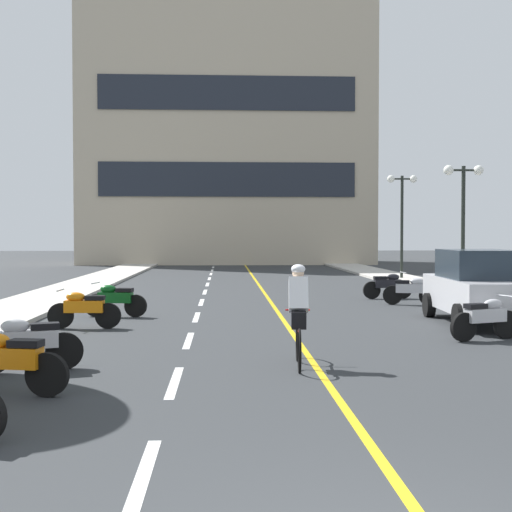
# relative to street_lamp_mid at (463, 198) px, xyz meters

# --- Properties ---
(ground_plane) EXTENTS (140.00, 140.00, 0.00)m
(ground_plane) POSITION_rel_street_lamp_mid_xyz_m (-7.37, 0.78, -3.52)
(ground_plane) COLOR #2D3033
(curb_left) EXTENTS (2.40, 72.00, 0.12)m
(curb_left) POSITION_rel_street_lamp_mid_xyz_m (-14.57, 3.78, -3.46)
(curb_left) COLOR #B7B2A8
(curb_left) RESTS_ON ground
(curb_right) EXTENTS (2.40, 72.00, 0.12)m
(curb_right) POSITION_rel_street_lamp_mid_xyz_m (-0.17, 3.78, -3.46)
(curb_right) COLOR #B7B2A8
(curb_right) RESTS_ON ground
(lane_dash_0) EXTENTS (0.14, 2.20, 0.01)m
(lane_dash_0) POSITION_rel_street_lamp_mid_xyz_m (-9.37, -18.22, -3.52)
(lane_dash_0) COLOR silver
(lane_dash_0) RESTS_ON ground
(lane_dash_1) EXTENTS (0.14, 2.20, 0.01)m
(lane_dash_1) POSITION_rel_street_lamp_mid_xyz_m (-9.37, -14.22, -3.52)
(lane_dash_1) COLOR silver
(lane_dash_1) RESTS_ON ground
(lane_dash_2) EXTENTS (0.14, 2.20, 0.01)m
(lane_dash_2) POSITION_rel_street_lamp_mid_xyz_m (-9.37, -10.22, -3.52)
(lane_dash_2) COLOR silver
(lane_dash_2) RESTS_ON ground
(lane_dash_3) EXTENTS (0.14, 2.20, 0.01)m
(lane_dash_3) POSITION_rel_street_lamp_mid_xyz_m (-9.37, -6.22, -3.52)
(lane_dash_3) COLOR silver
(lane_dash_3) RESTS_ON ground
(lane_dash_4) EXTENTS (0.14, 2.20, 0.01)m
(lane_dash_4) POSITION_rel_street_lamp_mid_xyz_m (-9.37, -2.22, -3.52)
(lane_dash_4) COLOR silver
(lane_dash_4) RESTS_ON ground
(lane_dash_5) EXTENTS (0.14, 2.20, 0.01)m
(lane_dash_5) POSITION_rel_street_lamp_mid_xyz_m (-9.37, 1.78, -3.52)
(lane_dash_5) COLOR silver
(lane_dash_5) RESTS_ON ground
(lane_dash_6) EXTENTS (0.14, 2.20, 0.01)m
(lane_dash_6) POSITION_rel_street_lamp_mid_xyz_m (-9.37, 5.78, -3.52)
(lane_dash_6) COLOR silver
(lane_dash_6) RESTS_ON ground
(lane_dash_7) EXTENTS (0.14, 2.20, 0.01)m
(lane_dash_7) POSITION_rel_street_lamp_mid_xyz_m (-9.37, 9.78, -3.52)
(lane_dash_7) COLOR silver
(lane_dash_7) RESTS_ON ground
(lane_dash_8) EXTENTS (0.14, 2.20, 0.01)m
(lane_dash_8) POSITION_rel_street_lamp_mid_xyz_m (-9.37, 13.78, -3.52)
(lane_dash_8) COLOR silver
(lane_dash_8) RESTS_ON ground
(lane_dash_9) EXTENTS (0.14, 2.20, 0.01)m
(lane_dash_9) POSITION_rel_street_lamp_mid_xyz_m (-9.37, 17.78, -3.52)
(lane_dash_9) COLOR silver
(lane_dash_9) RESTS_ON ground
(lane_dash_10) EXTENTS (0.14, 2.20, 0.01)m
(lane_dash_10) POSITION_rel_street_lamp_mid_xyz_m (-9.37, 21.78, -3.52)
(lane_dash_10) COLOR silver
(lane_dash_10) RESTS_ON ground
(lane_dash_11) EXTENTS (0.14, 2.20, 0.01)m
(lane_dash_11) POSITION_rel_street_lamp_mid_xyz_m (-9.37, 25.78, -3.52)
(lane_dash_11) COLOR silver
(lane_dash_11) RESTS_ON ground
(centre_line_yellow) EXTENTS (0.12, 66.00, 0.01)m
(centre_line_yellow) POSITION_rel_street_lamp_mid_xyz_m (-7.12, 3.78, -3.52)
(centre_line_yellow) COLOR gold
(centre_line_yellow) RESTS_ON ground
(office_building) EXTENTS (21.86, 8.87, 20.55)m
(office_building) POSITION_rel_street_lamp_mid_xyz_m (-8.39, 29.16, 6.75)
(office_building) COLOR #BCAD93
(office_building) RESTS_ON ground
(street_lamp_mid) EXTENTS (1.46, 0.36, 4.58)m
(street_lamp_mid) POSITION_rel_street_lamp_mid_xyz_m (0.00, 0.00, 0.00)
(street_lamp_mid) COLOR black
(street_lamp_mid) RESTS_ON curb_right
(street_lamp_far) EXTENTS (1.46, 0.36, 4.94)m
(street_lamp_far) POSITION_rel_street_lamp_mid_xyz_m (-0.07, 8.24, 0.23)
(street_lamp_far) COLOR black
(street_lamp_far) RESTS_ON curb_right
(parked_car_near) EXTENTS (2.10, 4.29, 1.82)m
(parked_car_near) POSITION_rel_street_lamp_mid_xyz_m (-2.42, -7.89, -2.60)
(parked_car_near) COLOR black
(parked_car_near) RESTS_ON ground
(motorcycle_1) EXTENTS (1.69, 0.62, 0.92)m
(motorcycle_1) POSITION_rel_street_lamp_mid_xyz_m (-11.57, -14.96, -3.05)
(motorcycle_1) COLOR black
(motorcycle_1) RESTS_ON ground
(motorcycle_2) EXTENTS (1.65, 0.77, 0.92)m
(motorcycle_2) POSITION_rel_street_lamp_mid_xyz_m (-11.77, -13.34, -3.05)
(motorcycle_2) COLOR black
(motorcycle_2) RESTS_ON ground
(motorcycle_3) EXTENTS (1.64, 0.80, 0.92)m
(motorcycle_3) POSITION_rel_street_lamp_mid_xyz_m (-3.22, -10.46, -3.05)
(motorcycle_3) COLOR black
(motorcycle_3) RESTS_ON ground
(motorcycle_4) EXTENTS (1.70, 0.60, 0.92)m
(motorcycle_4) POSITION_rel_street_lamp_mid_xyz_m (-11.90, -8.31, -3.05)
(motorcycle_4) COLOR black
(motorcycle_4) RESTS_ON ground
(motorcycle_5) EXTENTS (1.69, 0.60, 0.92)m
(motorcycle_5) POSITION_rel_street_lamp_mid_xyz_m (-11.54, -6.05, -3.05)
(motorcycle_5) COLOR black
(motorcycle_5) RESTS_ON ground
(motorcycle_6) EXTENTS (1.66, 0.72, 0.92)m
(motorcycle_6) POSITION_rel_street_lamp_mid_xyz_m (-2.82, -3.36, -3.05)
(motorcycle_6) COLOR black
(motorcycle_6) RESTS_ON ground
(motorcycle_7) EXTENTS (1.70, 0.60, 0.92)m
(motorcycle_7) POSITION_rel_street_lamp_mid_xyz_m (-3.04, -1.26, -3.05)
(motorcycle_7) COLOR black
(motorcycle_7) RESTS_ON ground
(cyclist_rider) EXTENTS (0.42, 1.77, 1.71)m
(cyclist_rider) POSITION_rel_street_lamp_mid_xyz_m (-7.41, -13.06, -2.63)
(cyclist_rider) COLOR black
(cyclist_rider) RESTS_ON ground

